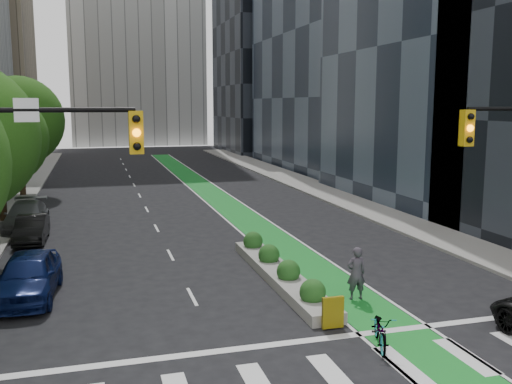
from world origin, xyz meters
TOP-DOWN VIEW (x-y plane):
  - ground at (0.00, 0.00)m, footprint 160.00×160.00m
  - sidewalk_right at (11.80, 25.00)m, footprint 3.60×90.00m
  - bike_lane_paint at (3.00, 30.00)m, footprint 2.20×70.00m
  - building_dark_end at (20.00, 68.00)m, footprint 14.00×18.00m
  - tree_far at (-11.00, 32.00)m, footprint 6.60×6.60m
  - median_planter at (1.20, 7.04)m, footprint 1.20×10.26m
  - bicycle at (2.00, 0.23)m, footprint 1.34×2.11m
  - cyclist at (3.10, 4.12)m, footprint 0.73×0.51m
  - parked_car_left_near at (-8.17, 7.48)m, footprint 2.30×5.03m
  - parked_car_left_mid at (-8.92, 16.48)m, footprint 1.51×4.09m
  - parked_car_left_far at (-9.50, 19.70)m, footprint 2.24×5.28m

SIDE VIEW (x-z plane):
  - ground at x=0.00m, z-range 0.00..0.00m
  - bike_lane_paint at x=3.00m, z-range 0.00..0.01m
  - sidewalk_right at x=11.80m, z-range 0.00..0.15m
  - median_planter at x=1.20m, z-range -0.18..0.92m
  - bicycle at x=2.00m, z-range 0.00..1.05m
  - parked_car_left_mid at x=-8.92m, z-range 0.00..1.34m
  - parked_car_left_far at x=-9.50m, z-range 0.00..1.52m
  - parked_car_left_near at x=-8.17m, z-range 0.00..1.67m
  - cyclist at x=3.10m, z-range 0.00..1.93m
  - tree_far at x=-11.00m, z-range 1.19..10.20m
  - building_dark_end at x=20.00m, z-range 0.00..28.00m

